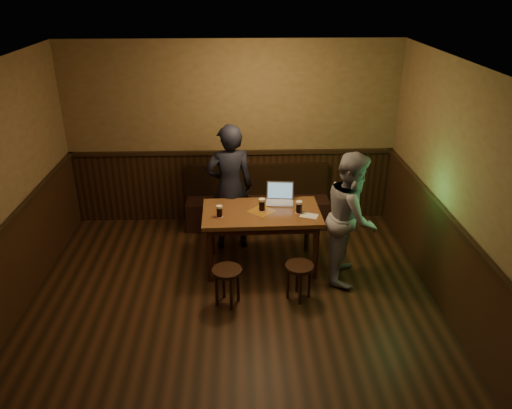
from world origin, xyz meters
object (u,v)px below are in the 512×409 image
at_px(bench, 258,206).
at_px(stool_left, 227,276).
at_px(stool_right, 299,272).
at_px(person_grey, 351,217).
at_px(laptop, 280,197).
at_px(pint_right, 299,207).
at_px(person_suit, 230,188).
at_px(pint_mid, 262,205).
at_px(pub_table, 261,219).
at_px(pint_left, 219,211).

xyz_separation_m(bench, stool_left, (-0.44, -2.09, 0.07)).
xyz_separation_m(stool_right, person_grey, (0.70, 0.49, 0.48)).
bearing_deg(laptop, bench, 111.29).
distance_m(pint_right, person_suit, 1.09).
bearing_deg(pint_right, pint_mid, 169.44).
bearing_deg(pub_table, pint_mid, 68.92).
xyz_separation_m(pint_left, pint_right, (1.02, 0.07, 0.01)).
height_order(pint_right, person_suit, person_suit).
relative_size(pint_mid, person_suit, 0.09).
relative_size(bench, stool_left, 4.57).
height_order(pub_table, pint_mid, pint_mid).
relative_size(pint_left, pint_right, 0.94).
bearing_deg(pint_left, person_suit, 80.00).
height_order(pint_right, laptop, laptop).
relative_size(bench, person_suit, 1.20).
bearing_deg(person_suit, stool_right, 113.35).
bearing_deg(stool_left, pub_table, 62.67).
bearing_deg(bench, pint_left, -111.36).
bearing_deg(pint_left, laptop, 28.28).
xyz_separation_m(stool_right, pint_mid, (-0.41, 0.79, 0.53)).
relative_size(stool_right, person_grey, 0.27).
bearing_deg(person_grey, pub_table, 89.09).
height_order(pint_mid, pint_right, pint_mid).
height_order(stool_right, pint_right, pint_right).
height_order(pint_mid, person_suit, person_suit).
bearing_deg(laptop, stool_left, -115.86).
bearing_deg(pint_left, pint_right, 4.18).
height_order(stool_right, laptop, laptop).
bearing_deg(stool_right, pint_mid, 117.57).
relative_size(pint_left, person_suit, 0.08).
bearing_deg(stool_right, person_suit, 122.09).
bearing_deg(person_grey, laptop, 69.55).
distance_m(pint_right, person_grey, 0.67).
bearing_deg(stool_right, person_grey, 35.16).
relative_size(pub_table, pint_mid, 9.24).
bearing_deg(pint_right, stool_left, -139.48).
bearing_deg(pub_table, pint_left, -166.39).
height_order(bench, laptop, laptop).
relative_size(stool_left, laptop, 1.24).
bearing_deg(pint_left, person_grey, -4.78).
distance_m(stool_right, person_suit, 1.66).
bearing_deg(bench, person_suit, -121.57).
distance_m(bench, person_suit, 1.00).
relative_size(bench, pint_left, 14.24).
height_order(stool_right, person_suit, person_suit).
bearing_deg(stool_left, person_grey, 20.26).
bearing_deg(pint_mid, stool_left, -117.17).
height_order(pint_left, person_grey, person_grey).
distance_m(bench, pint_right, 1.51).
bearing_deg(pint_mid, person_suit, 128.00).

